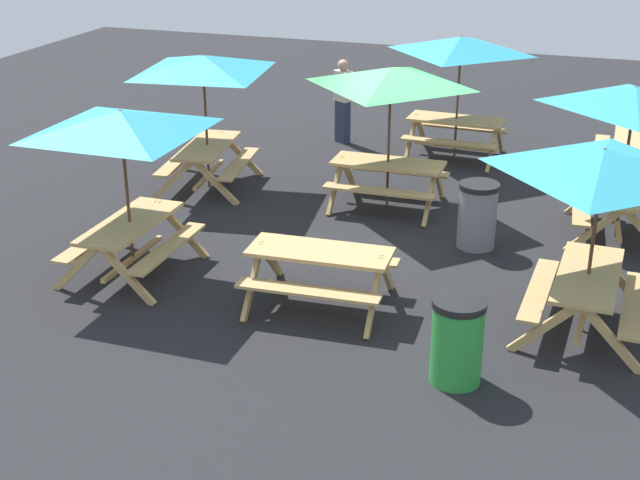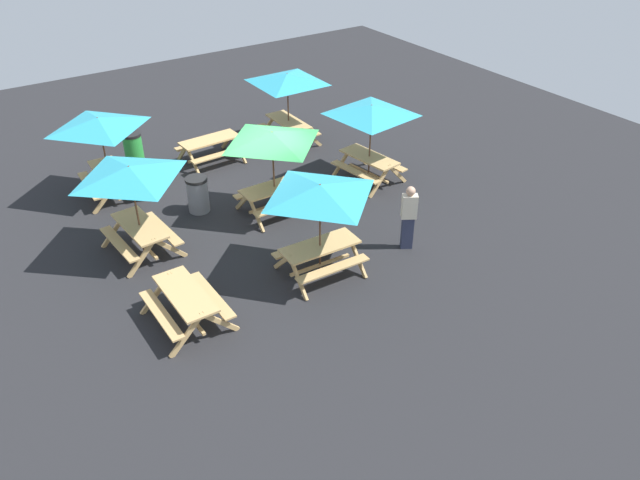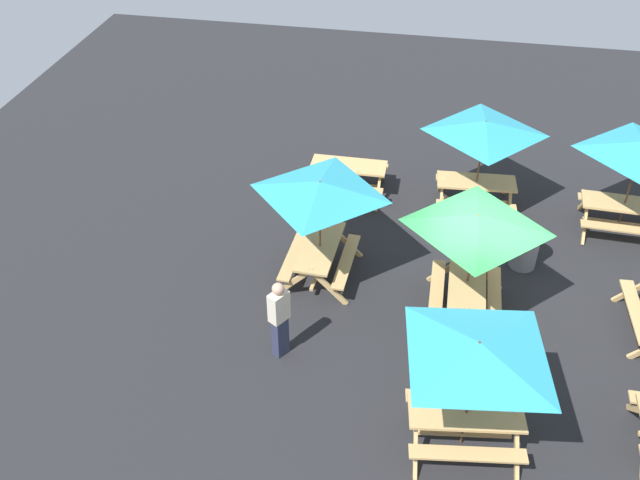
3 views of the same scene
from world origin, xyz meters
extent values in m
plane|color=#232326|center=(0.00, 0.00, 0.00)|extent=(27.90, 27.90, 0.00)
cube|color=tan|center=(-3.21, 3.47, 0.74)|extent=(1.80, 0.71, 0.05)
cube|color=tan|center=(-3.21, 2.92, 0.45)|extent=(1.80, 0.27, 0.04)
cube|color=tan|center=(-3.21, 4.02, 0.45)|extent=(1.80, 0.27, 0.04)
cube|color=tan|center=(-3.99, 3.10, 0.37)|extent=(0.06, 0.80, 0.81)
cube|color=tan|center=(-3.99, 3.83, 0.37)|extent=(0.06, 0.80, 0.81)
cube|color=tan|center=(-2.43, 3.11, 0.37)|extent=(0.06, 0.80, 0.81)
cube|color=tan|center=(-2.43, 3.84, 0.37)|extent=(0.06, 0.80, 0.81)
cube|color=tan|center=(-3.21, 3.47, 0.22)|extent=(1.56, 0.08, 0.06)
cube|color=tan|center=(2.85, -0.23, 0.45)|extent=(0.35, 1.81, 0.04)
cube|color=tan|center=(3.00, 0.56, 0.37)|extent=(0.80, 0.10, 0.81)
cube|color=tan|center=(-3.28, 0.25, 0.74)|extent=(0.77, 1.83, 0.05)
cube|color=tan|center=(-2.73, 0.23, 0.45)|extent=(0.33, 1.81, 0.04)
cube|color=tan|center=(-3.83, 0.27, 0.45)|extent=(0.33, 1.81, 0.04)
cube|color=tan|center=(-2.95, -0.55, 0.37)|extent=(0.80, 0.09, 0.81)
cube|color=tan|center=(-3.68, -0.52, 0.37)|extent=(0.80, 0.09, 0.81)
cube|color=tan|center=(-2.89, 1.01, 0.37)|extent=(0.80, 0.09, 0.81)
cube|color=tan|center=(-3.62, 1.04, 0.37)|extent=(0.80, 0.09, 0.81)
cube|color=tan|center=(-3.28, 0.25, 0.22)|extent=(0.13, 1.56, 0.06)
cylinder|color=brown|center=(-3.28, 0.25, 1.15)|extent=(0.04, 0.04, 2.30)
pyramid|color=teal|center=(-3.28, 0.25, 2.16)|extent=(2.08, 2.08, 0.28)
cube|color=tan|center=(-0.31, -0.30, 0.74)|extent=(0.71, 1.80, 0.05)
cube|color=tan|center=(0.24, -0.30, 0.45)|extent=(0.27, 1.80, 0.04)
cube|color=tan|center=(-0.86, -0.30, 0.45)|extent=(0.27, 1.80, 0.04)
cube|color=tan|center=(0.06, -1.08, 0.37)|extent=(0.80, 0.06, 0.81)
cube|color=tan|center=(-0.67, -1.08, 0.37)|extent=(0.80, 0.06, 0.81)
cube|color=tan|center=(0.05, 0.48, 0.37)|extent=(0.80, 0.06, 0.81)
cube|color=tan|center=(-0.68, 0.48, 0.37)|extent=(0.80, 0.06, 0.81)
cube|color=tan|center=(-0.31, -0.30, 0.22)|extent=(0.08, 1.56, 0.06)
cylinder|color=brown|center=(-0.31, -0.30, 1.15)|extent=(0.04, 0.04, 2.30)
pyramid|color=green|center=(-0.31, -0.30, 2.16)|extent=(2.01, 2.01, 0.28)
cube|color=tan|center=(3.03, 3.02, 0.74)|extent=(1.83, 0.77, 0.05)
cube|color=tan|center=(3.01, 2.47, 0.45)|extent=(1.81, 0.33, 0.04)
cube|color=tan|center=(3.05, 3.57, 0.45)|extent=(1.81, 0.33, 0.04)
cube|color=tan|center=(2.23, 2.69, 0.37)|extent=(0.09, 0.80, 0.81)
cube|color=tan|center=(2.26, 3.42, 0.37)|extent=(0.09, 0.80, 0.81)
cube|color=tan|center=(3.03, 3.02, 0.22)|extent=(1.56, 0.13, 0.06)
cylinder|color=brown|center=(3.03, 3.02, 1.15)|extent=(0.04, 0.04, 2.30)
cube|color=tan|center=(-0.24, -3.49, 0.74)|extent=(1.88, 0.94, 0.05)
cube|color=tan|center=(-0.16, -4.03, 0.45)|extent=(1.82, 0.50, 0.04)
cube|color=tan|center=(-0.31, -2.94, 0.45)|extent=(1.82, 0.50, 0.04)
cube|color=tan|center=(-0.96, -3.96, 0.37)|extent=(0.17, 0.80, 0.81)
cube|color=tan|center=(-1.06, -3.23, 0.37)|extent=(0.17, 0.80, 0.81)
cube|color=tan|center=(0.58, -3.74, 0.37)|extent=(0.17, 0.80, 0.81)
cube|color=tan|center=(0.48, -3.02, 0.37)|extent=(0.17, 0.80, 0.81)
cube|color=tan|center=(-0.24, -3.49, 0.22)|extent=(1.55, 0.28, 0.06)
cylinder|color=brown|center=(-0.24, -3.49, 1.15)|extent=(0.04, 0.04, 2.30)
pyramid|color=teal|center=(-0.24, -3.49, 2.16)|extent=(2.80, 2.80, 0.28)
cube|color=tan|center=(2.54, -2.58, 0.37)|extent=(0.06, 0.80, 0.81)
cube|color=tan|center=(-0.19, 3.32, 0.74)|extent=(1.84, 0.82, 0.05)
cube|color=tan|center=(-0.16, 2.77, 0.45)|extent=(1.81, 0.38, 0.04)
cube|color=tan|center=(-0.23, 3.86, 0.45)|extent=(1.81, 0.38, 0.04)
cube|color=tan|center=(-0.95, 2.90, 0.37)|extent=(0.11, 0.80, 0.81)
cube|color=tan|center=(-1.00, 3.63, 0.37)|extent=(0.11, 0.80, 0.81)
cube|color=tan|center=(0.61, 3.00, 0.37)|extent=(0.11, 0.80, 0.81)
cube|color=tan|center=(0.56, 3.73, 0.37)|extent=(0.11, 0.80, 0.81)
cube|color=tan|center=(-0.19, 3.32, 0.22)|extent=(1.56, 0.17, 0.06)
cylinder|color=brown|center=(-0.19, 3.32, 1.15)|extent=(0.04, 0.04, 2.30)
pyramid|color=teal|center=(-0.19, 3.32, 2.16)|extent=(2.13, 2.13, 0.28)
cylinder|color=gray|center=(0.87, 1.36, 0.45)|extent=(0.56, 0.56, 0.90)
cylinder|color=black|center=(0.87, 1.36, 0.94)|extent=(0.59, 0.59, 0.08)
cube|color=#2D334C|center=(-3.57, -2.09, 0.42)|extent=(0.30, 0.33, 0.85)
cube|color=beige|center=(-3.57, -2.09, 1.15)|extent=(0.38, 0.42, 0.60)
sphere|color=tan|center=(-3.57, -2.09, 1.56)|extent=(0.22, 0.22, 0.22)
camera|label=1|loc=(13.04, 3.09, 5.23)|focal=50.00mm
camera|label=2|loc=(-12.96, 6.71, 8.48)|focal=35.00mm
camera|label=3|loc=(-1.12, -10.98, 9.62)|focal=40.00mm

